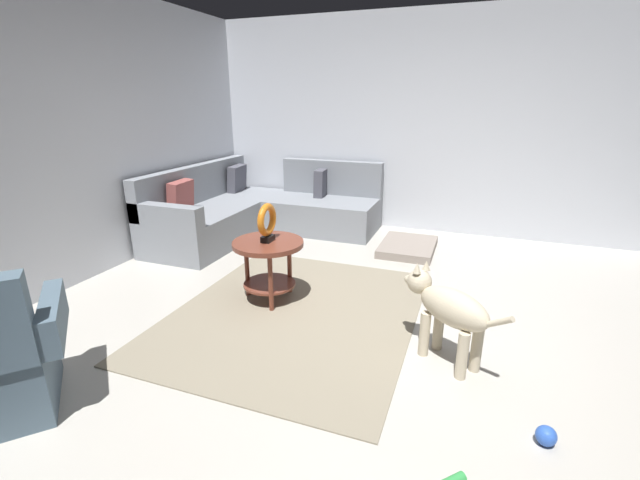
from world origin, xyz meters
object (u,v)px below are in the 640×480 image
dog_bed_mat (408,247)px  dog_toy_ball (546,436)px  side_table (268,255)px  dog (448,309)px  sectional_couch (259,211)px  torus_sculpture (267,222)px

dog_bed_mat → dog_toy_ball: bearing=-157.1°
dog_bed_mat → side_table: bearing=151.1°
dog_bed_mat → dog: 2.18m
side_table → dog: size_ratio=0.83×
dog_toy_ball → dog: bearing=43.4°
sectional_couch → side_table: (-1.70, -1.01, 0.12)m
sectional_couch → side_table: size_ratio=3.75×
sectional_couch → torus_sculpture: sectional_couch is taller
dog → dog_bed_mat: bearing=51.0°
side_table → sectional_couch: bearing=30.6°
torus_sculpture → dog: 1.59m
dog → dog_toy_ball: dog is taller
sectional_couch → dog: bearing=-129.9°
torus_sculpture → dog: (-0.40, -1.50, -0.33)m
sectional_couch → side_table: 1.98m
sectional_couch → dog_toy_ball: (-2.68, -3.06, -0.24)m
sectional_couch → side_table: sectional_couch is taller
side_table → dog_bed_mat: size_ratio=0.75×
side_table → dog_toy_ball: (-0.99, -2.06, -0.37)m
side_table → dog: (-0.40, -1.50, -0.04)m
dog_bed_mat → dog_toy_ball: 2.90m
dog → dog_toy_ball: (-0.59, -0.56, -0.33)m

